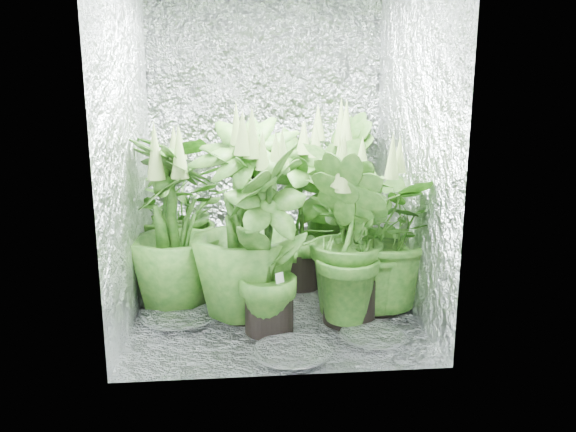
# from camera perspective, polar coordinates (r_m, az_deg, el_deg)

# --- Properties ---
(ground) EXTENTS (1.60, 1.60, 0.00)m
(ground) POSITION_cam_1_polar(r_m,az_deg,el_deg) (3.41, -1.46, -9.39)
(ground) COLOR white
(ground) RESTS_ON ground
(walls) EXTENTS (1.62, 1.62, 2.00)m
(walls) POSITION_cam_1_polar(r_m,az_deg,el_deg) (3.17, -1.57, 7.56)
(walls) COLOR white
(walls) RESTS_ON ground
(plant_a) EXTENTS (1.11, 1.11, 1.07)m
(plant_a) POSITION_cam_1_polar(r_m,az_deg,el_deg) (3.90, -11.56, 1.00)
(plant_a) COLOR black
(plant_a) RESTS_ON ground
(plant_b) EXTENTS (0.75, 0.75, 1.11)m
(plant_b) POSITION_cam_1_polar(r_m,az_deg,el_deg) (3.63, 1.19, 0.50)
(plant_b) COLOR black
(plant_b) RESTS_ON ground
(plant_c) EXTENTS (0.65, 0.65, 1.21)m
(plant_c) POSITION_cam_1_polar(r_m,az_deg,el_deg) (3.92, 4.74, 2.05)
(plant_c) COLOR black
(plant_c) RESTS_ON ground
(plant_d) EXTENTS (0.78, 0.78, 1.09)m
(plant_d) POSITION_cam_1_polar(r_m,az_deg,el_deg) (3.35, -11.66, -1.17)
(plant_d) COLOR black
(plant_d) RESTS_ON ground
(plant_e) EXTENTS (1.12, 1.12, 1.05)m
(plant_e) POSITION_cam_1_polar(r_m,az_deg,el_deg) (3.28, 9.31, -1.31)
(plant_e) COLOR black
(plant_e) RESTS_ON ground
(plant_f) EXTENTS (0.74, 0.74, 1.10)m
(plant_f) POSITION_cam_1_polar(r_m,az_deg,el_deg) (2.95, -1.98, -2.55)
(plant_f) COLOR black
(plant_f) RESTS_ON ground
(plant_g) EXTENTS (0.66, 0.66, 1.05)m
(plant_g) POSITION_cam_1_polar(r_m,az_deg,el_deg) (3.10, 6.38, -2.43)
(plant_g) COLOR black
(plant_g) RESTS_ON ground
(plant_h) EXTENTS (0.77, 0.77, 1.21)m
(plant_h) POSITION_cam_1_polar(r_m,az_deg,el_deg) (3.15, -4.48, -0.65)
(plant_h) COLOR black
(plant_h) RESTS_ON ground
(circulation_fan) EXTENTS (0.16, 0.28, 0.32)m
(circulation_fan) POSITION_cam_1_polar(r_m,az_deg,el_deg) (4.02, 6.80, -3.91)
(circulation_fan) COLOR black
(circulation_fan) RESTS_ON ground
(plant_label) EXTENTS (0.06, 0.05, 0.08)m
(plant_label) POSITION_cam_1_polar(r_m,az_deg,el_deg) (2.99, -0.83, -6.56)
(plant_label) COLOR white
(plant_label) RESTS_ON plant_f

